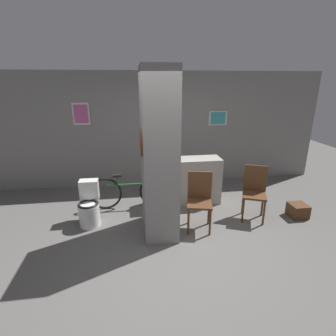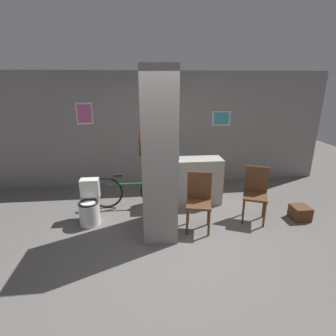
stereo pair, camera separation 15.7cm
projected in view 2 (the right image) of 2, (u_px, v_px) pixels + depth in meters
name	position (u px, v px, depth m)	size (l,w,h in m)	color
ground_plane	(170.00, 244.00, 4.02)	(14.00, 14.00, 0.00)	#5B5956
wall_back	(157.00, 130.00, 6.08)	(8.00, 0.09, 2.60)	gray
pillar_center	(158.00, 155.00, 4.02)	(0.55, 0.91, 2.60)	gray
counter_shelf	(191.00, 181.00, 5.28)	(1.22, 0.44, 0.93)	gray
toilet	(90.00, 205.00, 4.57)	(0.35, 0.51, 0.75)	white
chair_near_pillar	(199.00, 199.00, 4.33)	(0.48, 0.48, 0.96)	#4C2D19
chair_by_doorway	(255.00, 191.00, 4.61)	(0.53, 0.53, 0.96)	#4C2D19
bicycle	(132.00, 191.00, 5.12)	(1.62, 0.42, 0.69)	black
bottle_tall	(178.00, 154.00, 5.05)	(0.07, 0.07, 0.32)	#19598C
floor_crate	(300.00, 213.00, 4.73)	(0.31, 0.31, 0.24)	#4C2D19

